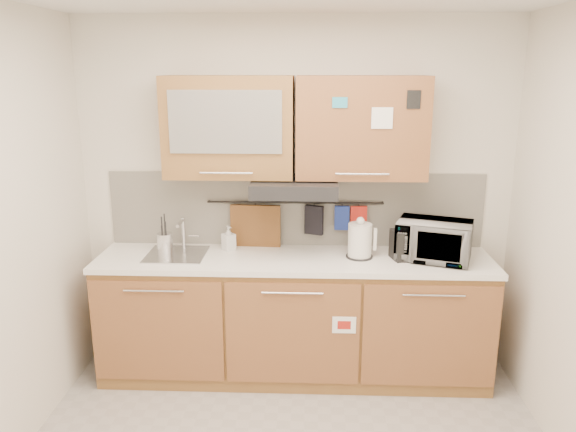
{
  "coord_description": "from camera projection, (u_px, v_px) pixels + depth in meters",
  "views": [
    {
      "loc": [
        0.11,
        -2.61,
        2.23
      ],
      "look_at": [
        -0.04,
        1.05,
        1.26
      ],
      "focal_mm": 35.0,
      "sensor_mm": 36.0,
      "label": 1
    }
  ],
  "objects": [
    {
      "name": "countertop",
      "position": [
        294.0,
        260.0,
        4.01
      ],
      "size": [
        2.82,
        0.62,
        0.04
      ],
      "primitive_type": "cube",
      "color": "white",
      "rests_on": "base_cabinet"
    },
    {
      "name": "wall_back",
      "position": [
        295.0,
        196.0,
        4.21
      ],
      "size": [
        3.2,
        0.0,
        3.2
      ],
      "primitive_type": "plane",
      "rotation": [
        1.57,
        0.0,
        0.0
      ],
      "color": "silver",
      "rests_on": "ground"
    },
    {
      "name": "soap_bottle",
      "position": [
        229.0,
        238.0,
        4.15
      ],
      "size": [
        0.12,
        0.12,
        0.18
      ],
      "primitive_type": "imported",
      "rotation": [
        0.0,
        0.0,
        0.68
      ],
      "color": "#999999",
      "rests_on": "countertop"
    },
    {
      "name": "toaster",
      "position": [
        411.0,
        244.0,
        3.96
      ],
      "size": [
        0.31,
        0.23,
        0.21
      ],
      "rotation": [
        0.0,
        0.0,
        0.26
      ],
      "color": "black",
      "rests_on": "countertop"
    },
    {
      "name": "utensil_rail",
      "position": [
        295.0,
        203.0,
        4.17
      ],
      "size": [
        1.3,
        0.02,
        0.02
      ],
      "primitive_type": "cylinder",
      "rotation": [
        0.0,
        1.57,
        0.0
      ],
      "color": "black",
      "rests_on": "backsplash"
    },
    {
      "name": "backsplash",
      "position": [
        295.0,
        209.0,
        4.22
      ],
      "size": [
        2.8,
        0.02,
        0.56
      ],
      "primitive_type": "cube",
      "color": "silver",
      "rests_on": "countertop"
    },
    {
      "name": "upper_cabinets",
      "position": [
        294.0,
        127.0,
        3.9
      ],
      "size": [
        1.82,
        0.37,
        0.7
      ],
      "color": "olive",
      "rests_on": "wall_back"
    },
    {
      "name": "range_hood",
      "position": [
        294.0,
        187.0,
        3.94
      ],
      "size": [
        0.6,
        0.46,
        0.1
      ],
      "primitive_type": "cube",
      "color": "black",
      "rests_on": "upper_cabinets"
    },
    {
      "name": "oven_mitt",
      "position": [
        342.0,
        218.0,
        4.17
      ],
      "size": [
        0.11,
        0.03,
        0.18
      ],
      "primitive_type": "cube",
      "rotation": [
        0.0,
        0.0,
        -0.04
      ],
      "color": "navy",
      "rests_on": "utensil_rail"
    },
    {
      "name": "cutting_board",
      "position": [
        256.0,
        235.0,
        4.23
      ],
      "size": [
        0.38,
        0.05,
        0.47
      ],
      "primitive_type": "cube",
      "rotation": [
        0.0,
        0.0,
        -0.06
      ],
      "color": "brown",
      "rests_on": "utensil_rail"
    },
    {
      "name": "kettle",
      "position": [
        360.0,
        241.0,
        3.98
      ],
      "size": [
        0.21,
        0.19,
        0.3
      ],
      "rotation": [
        0.0,
        0.0,
        0.05
      ],
      "color": "silver",
      "rests_on": "countertop"
    },
    {
      "name": "base_cabinet",
      "position": [
        294.0,
        323.0,
        4.14
      ],
      "size": [
        2.8,
        0.64,
        0.88
      ],
      "color": "olive",
      "rests_on": "floor"
    },
    {
      "name": "sink",
      "position": [
        177.0,
        254.0,
        4.06
      ],
      "size": [
        0.42,
        0.4,
        0.26
      ],
      "color": "silver",
      "rests_on": "countertop"
    },
    {
      "name": "dark_pouch",
      "position": [
        314.0,
        220.0,
        4.19
      ],
      "size": [
        0.14,
        0.09,
        0.22
      ],
      "primitive_type": "cube",
      "rotation": [
        0.0,
        0.0,
        -0.37
      ],
      "color": "black",
      "rests_on": "utensil_rail"
    },
    {
      "name": "microwave",
      "position": [
        434.0,
        240.0,
        3.93
      ],
      "size": [
        0.58,
        0.48,
        0.28
      ],
      "primitive_type": "imported",
      "rotation": [
        0.0,
        0.0,
        -0.33
      ],
      "color": "#999999",
      "rests_on": "countertop"
    },
    {
      "name": "utensil_crock",
      "position": [
        165.0,
        243.0,
        4.1
      ],
      "size": [
        0.13,
        0.13,
        0.29
      ],
      "rotation": [
        0.0,
        0.0,
        -0.19
      ],
      "color": "silver",
      "rests_on": "countertop"
    },
    {
      "name": "pot_holder",
      "position": [
        359.0,
        216.0,
        4.16
      ],
      "size": [
        0.12,
        0.02,
        0.15
      ],
      "primitive_type": "cube",
      "rotation": [
        0.0,
        0.0,
        0.04
      ],
      "color": "red",
      "rests_on": "utensil_rail"
    }
  ]
}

